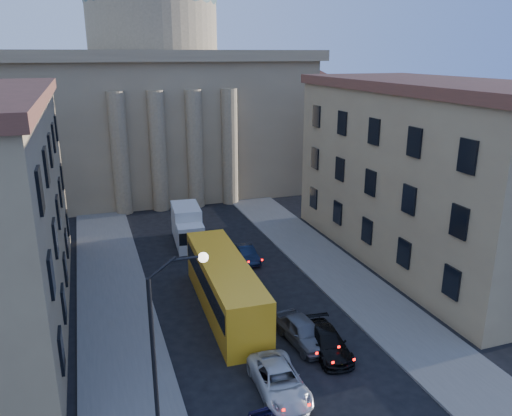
{
  "coord_description": "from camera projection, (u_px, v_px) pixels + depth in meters",
  "views": [
    {
      "loc": [
        -9.37,
        -10.79,
        16.72
      ],
      "look_at": [
        -0.13,
        15.97,
        7.88
      ],
      "focal_mm": 35.0,
      "sensor_mm": 36.0,
      "label": 1
    }
  ],
  "objects": [
    {
      "name": "car_left_mid",
      "position": [
        279.0,
        381.0,
        25.44
      ],
      "size": [
        2.53,
        5.1,
        1.39
      ],
      "primitive_type": "imported",
      "rotation": [
        0.0,
        0.0,
        -0.05
      ],
      "color": "silver",
      "rests_on": "ground"
    },
    {
      "name": "sidewalk_left",
      "position": [
        119.0,
        331.0,
        31.21
      ],
      "size": [
        5.0,
        60.0,
        0.15
      ],
      "primitive_type": "cube",
      "color": "#5D5A55",
      "rests_on": "ground"
    },
    {
      "name": "church",
      "position": [
        157.0,
        92.0,
        64.14
      ],
      "size": [
        68.02,
        28.76,
        36.6
      ],
      "color": "#836F51",
      "rests_on": "ground"
    },
    {
      "name": "city_bus",
      "position": [
        225.0,
        285.0,
        33.3
      ],
      "size": [
        3.31,
        12.64,
        3.54
      ],
      "rotation": [
        0.0,
        0.0,
        -0.03
      ],
      "color": "#FAAC1B",
      "rests_on": "ground"
    },
    {
      "name": "box_truck",
      "position": [
        188.0,
        227.0,
        45.4
      ],
      "size": [
        2.81,
        6.16,
        3.3
      ],
      "rotation": [
        0.0,
        0.0,
        -0.08
      ],
      "color": "silver",
      "rests_on": "ground"
    },
    {
      "name": "street_lamp",
      "position": [
        165.0,
        335.0,
        21.11
      ],
      "size": [
        2.62,
        0.44,
        8.83
      ],
      "color": "black",
      "rests_on": "ground"
    },
    {
      "name": "car_right_distant",
      "position": [
        246.0,
        254.0,
        41.68
      ],
      "size": [
        1.42,
        3.83,
        1.25
      ],
      "primitive_type": "imported",
      "rotation": [
        0.0,
        0.0,
        0.02
      ],
      "color": "black",
      "rests_on": "ground"
    },
    {
      "name": "car_right_far",
      "position": [
        303.0,
        331.0,
        29.83
      ],
      "size": [
        2.3,
        4.74,
        1.56
      ],
      "primitive_type": "imported",
      "rotation": [
        0.0,
        0.0,
        0.1
      ],
      "color": "#54555A",
      "rests_on": "ground"
    },
    {
      "name": "building_right",
      "position": [
        430.0,
        172.0,
        40.57
      ],
      "size": [
        11.6,
        26.6,
        14.7
      ],
      "color": "tan",
      "rests_on": "ground"
    },
    {
      "name": "sidewalk_right",
      "position": [
        358.0,
        290.0,
        36.5
      ],
      "size": [
        5.0,
        60.0,
        0.15
      ],
      "primitive_type": "cube",
      "color": "#5D5A55",
      "rests_on": "ground"
    },
    {
      "name": "car_right_mid",
      "position": [
        328.0,
        342.0,
        28.91
      ],
      "size": [
        2.34,
        4.74,
        1.33
      ],
      "primitive_type": "imported",
      "rotation": [
        0.0,
        0.0,
        -0.11
      ],
      "color": "black",
      "rests_on": "ground"
    }
  ]
}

